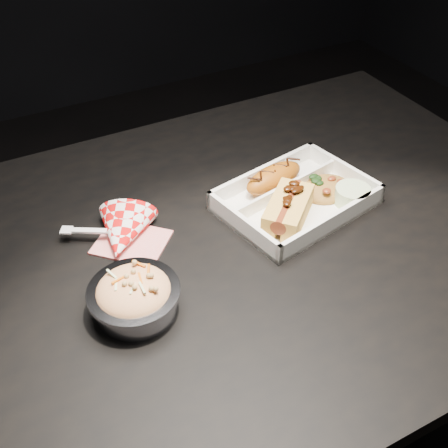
{
  "coord_description": "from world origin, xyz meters",
  "views": [
    {
      "loc": [
        -0.32,
        -0.6,
        1.36
      ],
      "look_at": [
        -0.01,
        -0.03,
        0.81
      ],
      "focal_mm": 45.0,
      "sensor_mm": 36.0,
      "label": 1
    }
  ],
  "objects_px": {
    "food_tray": "(295,201)",
    "foil_coleslaw_cup": "(134,295)",
    "dining_table": "(224,279)",
    "hotdog": "(288,208)",
    "napkin_fork": "(123,234)",
    "fried_pastry": "(274,178)"
  },
  "relations": [
    {
      "from": "dining_table",
      "to": "napkin_fork",
      "type": "distance_m",
      "value": 0.19
    },
    {
      "from": "fried_pastry",
      "to": "hotdog",
      "type": "xyz_separation_m",
      "value": [
        -0.03,
        -0.09,
        0.0
      ]
    },
    {
      "from": "fried_pastry",
      "to": "hotdog",
      "type": "bearing_deg",
      "value": -107.37
    },
    {
      "from": "fried_pastry",
      "to": "foil_coleslaw_cup",
      "type": "height_order",
      "value": "foil_coleslaw_cup"
    },
    {
      "from": "food_tray",
      "to": "hotdog",
      "type": "xyz_separation_m",
      "value": [
        -0.04,
        -0.04,
        0.02
      ]
    },
    {
      "from": "dining_table",
      "to": "fried_pastry",
      "type": "height_order",
      "value": "fried_pastry"
    },
    {
      "from": "dining_table",
      "to": "hotdog",
      "type": "relative_size",
      "value": 9.46
    },
    {
      "from": "dining_table",
      "to": "food_tray",
      "type": "bearing_deg",
      "value": 8.24
    },
    {
      "from": "food_tray",
      "to": "napkin_fork",
      "type": "relative_size",
      "value": 1.64
    },
    {
      "from": "fried_pastry",
      "to": "napkin_fork",
      "type": "height_order",
      "value": "napkin_fork"
    },
    {
      "from": "fried_pastry",
      "to": "dining_table",
      "type": "bearing_deg",
      "value": -151.44
    },
    {
      "from": "napkin_fork",
      "to": "foil_coleslaw_cup",
      "type": "bearing_deg",
      "value": -73.1
    },
    {
      "from": "food_tray",
      "to": "hotdog",
      "type": "distance_m",
      "value": 0.06
    },
    {
      "from": "food_tray",
      "to": "fried_pastry",
      "type": "relative_size",
      "value": 2.3
    },
    {
      "from": "fried_pastry",
      "to": "napkin_fork",
      "type": "bearing_deg",
      "value": -179.17
    },
    {
      "from": "dining_table",
      "to": "hotdog",
      "type": "distance_m",
      "value": 0.17
    },
    {
      "from": "food_tray",
      "to": "foil_coleslaw_cup",
      "type": "xyz_separation_m",
      "value": [
        -0.33,
        -0.1,
        0.02
      ]
    },
    {
      "from": "food_tray",
      "to": "napkin_fork",
      "type": "distance_m",
      "value": 0.3
    },
    {
      "from": "napkin_fork",
      "to": "hotdog",
      "type": "bearing_deg",
      "value": 11.9
    },
    {
      "from": "dining_table",
      "to": "foil_coleslaw_cup",
      "type": "bearing_deg",
      "value": -157.39
    },
    {
      "from": "dining_table",
      "to": "napkin_fork",
      "type": "bearing_deg",
      "value": 153.71
    },
    {
      "from": "foil_coleslaw_cup",
      "to": "fried_pastry",
      "type": "bearing_deg",
      "value": 25.28
    }
  ]
}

